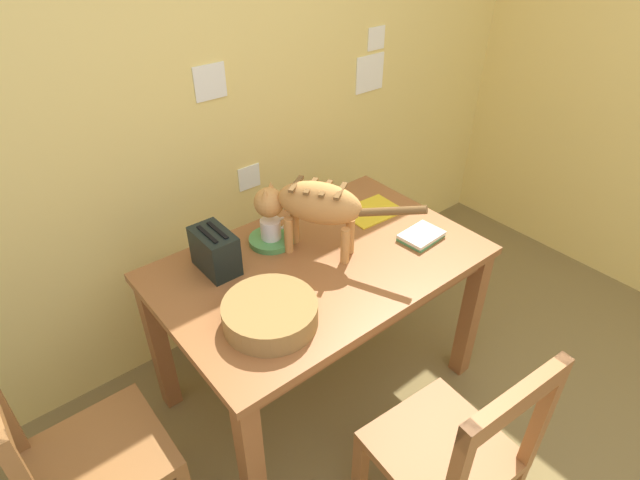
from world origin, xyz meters
name	(u,v)px	position (x,y,z in m)	size (l,w,h in m)	color
wall_rear	(206,97)	(0.00, 1.91, 1.25)	(4.55, 0.11, 2.50)	#F0D470
dining_table	(320,278)	(0.05, 1.20, 0.66)	(1.30, 0.83, 0.76)	brown
cat	(311,205)	(0.07, 1.27, 0.97)	(0.42, 0.60, 0.32)	#C58845
saucer_bowl	(271,240)	(-0.03, 1.43, 0.77)	(0.19, 0.19, 0.03)	#4A914A
coffee_mug	(271,228)	(-0.02, 1.43, 0.83)	(0.13, 0.09, 0.09)	white
magazine	(372,211)	(0.48, 1.33, 0.76)	(0.26, 0.19, 0.01)	yellow
book_stack	(421,236)	(0.49, 1.04, 0.77)	(0.19, 0.15, 0.03)	#479F5F
wicker_basket	(270,313)	(-0.31, 1.03, 0.80)	(0.33, 0.33, 0.09)	olive
toaster	(215,251)	(-0.30, 1.41, 0.84)	(0.12, 0.20, 0.18)	black
wooden_chair_near	(87,461)	(-0.98, 1.14, 0.46)	(0.42, 0.42, 0.94)	#905B2D
wooden_chair_far	(451,455)	(-0.04, 0.40, 0.46)	(0.45, 0.45, 0.94)	#92582A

